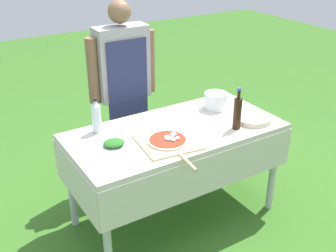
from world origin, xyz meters
TOP-DOWN VIEW (x-y plane):
  - ground_plane at (0.00, 0.00)m, footprint 12.00×12.00m
  - prep_table at (0.00, 0.00)m, footprint 1.50×0.75m
  - person_cook at (-0.06, 0.67)m, footprint 0.57×0.19m
  - pizza_on_peel at (-0.15, -0.15)m, footprint 0.40×0.58m
  - oil_bottle at (0.37, -0.21)m, footprint 0.06×0.06m
  - water_bottle at (-0.47, 0.25)m, footprint 0.06×0.06m
  - herb_container at (-0.46, 0.00)m, footprint 0.18×0.17m
  - mixing_tub at (0.45, 0.14)m, footprint 0.17×0.17m
  - plate_stack at (0.55, -0.17)m, footprint 0.28×0.28m

SIDE VIEW (x-z plane):
  - ground_plane at x=0.00m, z-range 0.00..0.00m
  - prep_table at x=0.00m, z-range 0.27..1.01m
  - pizza_on_peel at x=-0.15m, z-range 0.72..0.77m
  - plate_stack at x=0.55m, z-range 0.73..0.77m
  - herb_container at x=-0.46m, z-range 0.73..0.78m
  - mixing_tub at x=0.45m, z-range 0.73..0.86m
  - water_bottle at x=-0.47m, z-range 0.73..0.97m
  - oil_bottle at x=0.37m, z-range 0.70..1.00m
  - person_cook at x=-0.06m, z-range 0.14..1.65m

